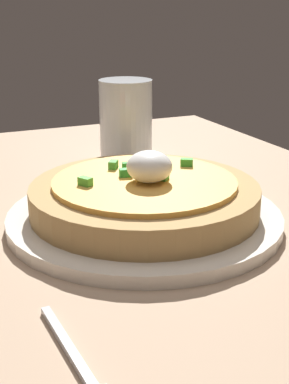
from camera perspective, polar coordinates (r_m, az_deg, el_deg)
dining_table at (r=51.09cm, az=-6.47°, el=-5.95°), size 92.37×74.89×2.41cm
plate at (r=53.16cm, az=0.00°, el=-2.64°), size 27.08×27.08×1.20cm
pizza at (r=52.33cm, az=0.01°, el=-0.32°), size 22.48×22.48×6.32cm
cup_near at (r=70.44cm, az=-2.00°, el=6.78°), size 6.88×6.88×11.48cm
fork at (r=33.46cm, az=-6.78°, el=-18.22°), size 12.23×1.64×0.50cm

